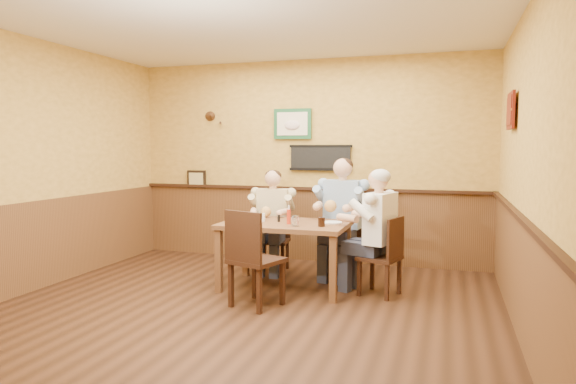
# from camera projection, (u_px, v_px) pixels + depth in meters

# --- Properties ---
(room) EXTENTS (5.02, 5.03, 2.81)m
(room) POSITION_uv_depth(u_px,v_px,m) (256.00, 138.00, 4.89)
(room) COLOR black
(room) RESTS_ON ground
(dining_table) EXTENTS (1.40, 0.90, 0.75)m
(dining_table) POSITION_uv_depth(u_px,v_px,m) (285.00, 231.00, 5.78)
(dining_table) COLOR brown
(dining_table) RESTS_ON ground
(chair_back_left) EXTENTS (0.42, 0.42, 0.82)m
(chair_back_left) POSITION_uv_depth(u_px,v_px,m) (273.00, 239.00, 6.60)
(chair_back_left) COLOR #341C10
(chair_back_left) RESTS_ON ground
(chair_back_right) EXTENTS (0.48, 0.48, 0.92)m
(chair_back_right) POSITION_uv_depth(u_px,v_px,m) (343.00, 239.00, 6.34)
(chair_back_right) COLOR #341C10
(chair_back_right) RESTS_ON ground
(chair_right_end) EXTENTS (0.50, 0.50, 0.86)m
(chair_right_end) POSITION_uv_depth(u_px,v_px,m) (380.00, 256.00, 5.52)
(chair_right_end) COLOR #341C10
(chair_right_end) RESTS_ON ground
(chair_near_side) EXTENTS (0.58, 0.58, 0.98)m
(chair_near_side) POSITION_uv_depth(u_px,v_px,m) (257.00, 258.00, 5.13)
(chair_near_side) COLOR #341C10
(chair_near_side) RESTS_ON ground
(diner_tan_shirt) EXTENTS (0.60, 0.60, 1.17)m
(diner_tan_shirt) POSITION_uv_depth(u_px,v_px,m) (273.00, 226.00, 6.58)
(diner_tan_shirt) COLOR beige
(diner_tan_shirt) RESTS_ON ground
(diner_blue_polo) EXTENTS (0.68, 0.68, 1.31)m
(diner_blue_polo) POSITION_uv_depth(u_px,v_px,m) (343.00, 223.00, 6.32)
(diner_blue_polo) COLOR #84A1C6
(diner_blue_polo) RESTS_ON ground
(diner_white_elder) EXTENTS (0.71, 0.71, 1.22)m
(diner_white_elder) POSITION_uv_depth(u_px,v_px,m) (380.00, 239.00, 5.50)
(diner_white_elder) COLOR white
(diner_white_elder) RESTS_ON ground
(water_glass_left) EXTENTS (0.08, 0.08, 0.10)m
(water_glass_left) POSITION_uv_depth(u_px,v_px,m) (254.00, 219.00, 5.66)
(water_glass_left) COLOR white
(water_glass_left) RESTS_ON dining_table
(water_glass_mid) EXTENTS (0.10, 0.10, 0.11)m
(water_glass_mid) POSITION_uv_depth(u_px,v_px,m) (295.00, 221.00, 5.50)
(water_glass_mid) COLOR white
(water_glass_mid) RESTS_ON dining_table
(cola_tumbler) EXTENTS (0.08, 0.08, 0.10)m
(cola_tumbler) POSITION_uv_depth(u_px,v_px,m) (322.00, 222.00, 5.47)
(cola_tumbler) COLOR black
(cola_tumbler) RESTS_ON dining_table
(hot_sauce_bottle) EXTENTS (0.06, 0.06, 0.18)m
(hot_sauce_bottle) POSITION_uv_depth(u_px,v_px,m) (289.00, 216.00, 5.65)
(hot_sauce_bottle) COLOR red
(hot_sauce_bottle) RESTS_ON dining_table
(salt_shaker) EXTENTS (0.05, 0.05, 0.09)m
(salt_shaker) POSITION_uv_depth(u_px,v_px,m) (263.00, 217.00, 5.85)
(salt_shaker) COLOR white
(salt_shaker) RESTS_ON dining_table
(pepper_shaker) EXTENTS (0.03, 0.03, 0.08)m
(pepper_shaker) POSITION_uv_depth(u_px,v_px,m) (279.00, 218.00, 5.83)
(pepper_shaker) COLOR black
(pepper_shaker) RESTS_ON dining_table
(plate_far_left) EXTENTS (0.28, 0.28, 0.02)m
(plate_far_left) POSITION_uv_depth(u_px,v_px,m) (256.00, 218.00, 6.08)
(plate_far_left) COLOR silver
(plate_far_left) RESTS_ON dining_table
(plate_far_right) EXTENTS (0.29, 0.29, 0.01)m
(plate_far_right) POSITION_uv_depth(u_px,v_px,m) (332.00, 222.00, 5.72)
(plate_far_right) COLOR silver
(plate_far_right) RESTS_ON dining_table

